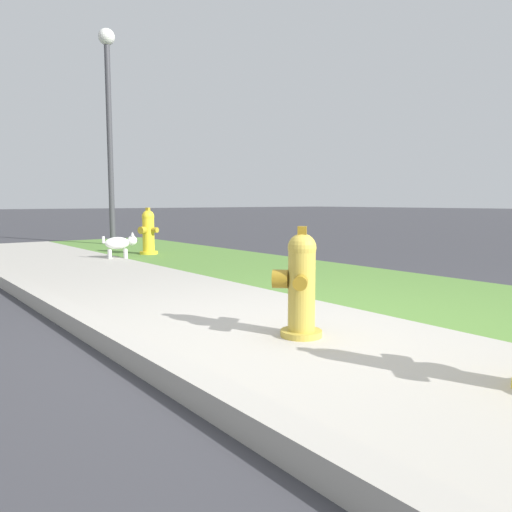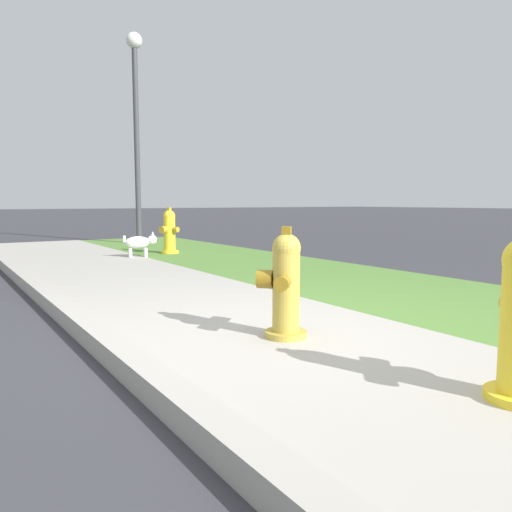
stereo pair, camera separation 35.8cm
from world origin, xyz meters
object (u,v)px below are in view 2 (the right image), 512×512
at_px(fire_hydrant_at_driveway, 169,231).
at_px(fire_hydrant_near_corner, 285,285).
at_px(small_white_dog, 141,242).
at_px(street_lamp, 136,104).

xyz_separation_m(fire_hydrant_at_driveway, fire_hydrant_near_corner, (5.31, -1.51, -0.03)).
height_order(small_white_dog, street_lamp, street_lamp).
height_order(fire_hydrant_near_corner, street_lamp, street_lamp).
bearing_deg(street_lamp, fire_hydrant_near_corner, -13.32).
xyz_separation_m(fire_hydrant_at_driveway, street_lamp, (-2.21, 0.27, 2.47)).
bearing_deg(fire_hydrant_near_corner, small_white_dog, 36.81).
height_order(fire_hydrant_near_corner, small_white_dog, fire_hydrant_near_corner).
bearing_deg(small_white_dog, street_lamp, 86.83).
bearing_deg(fire_hydrant_at_driveway, fire_hydrant_near_corner, 139.93).
relative_size(fire_hydrant_at_driveway, fire_hydrant_near_corner, 1.08).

